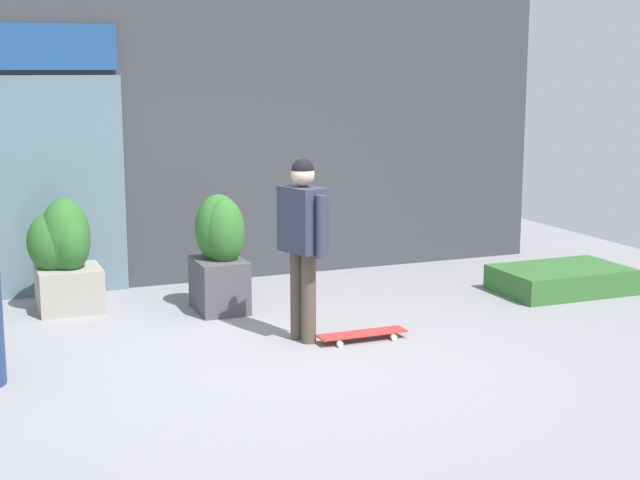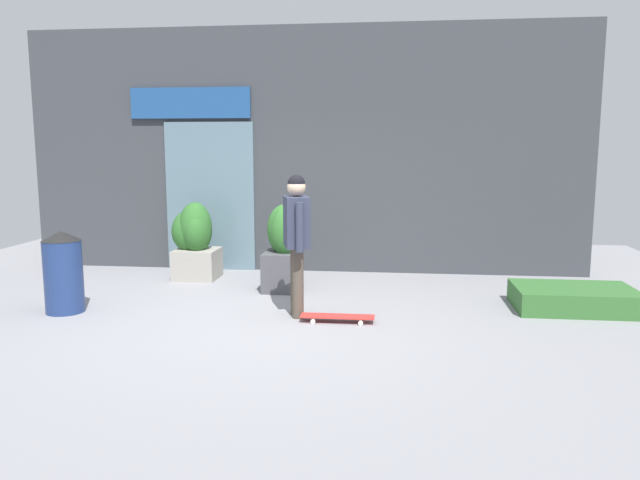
{
  "view_description": "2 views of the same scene",
  "coord_description": "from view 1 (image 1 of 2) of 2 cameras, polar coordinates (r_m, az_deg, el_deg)",
  "views": [
    {
      "loc": [
        -2.54,
        -7.23,
        2.39
      ],
      "look_at": [
        0.56,
        0.41,
        0.86
      ],
      "focal_mm": 52.38,
      "sensor_mm": 36.0,
      "label": 1
    },
    {
      "loc": [
        1.37,
        -6.48,
        1.91
      ],
      "look_at": [
        0.56,
        0.41,
        0.86
      ],
      "focal_mm": 34.16,
      "sensor_mm": 36.0,
      "label": 2
    }
  ],
  "objects": [
    {
      "name": "planter_box_right",
      "position": [
        9.53,
        -15.36,
        -0.72
      ],
      "size": [
        0.69,
        0.6,
        1.13
      ],
      "color": "gray",
      "rests_on": "ground_plane"
    },
    {
      "name": "hedge_ledge",
      "position": [
        10.37,
        14.52,
        -2.35
      ],
      "size": [
        1.38,
        0.9,
        0.27
      ],
      "primitive_type": "cube",
      "color": "#33662D",
      "rests_on": "ground_plane"
    },
    {
      "name": "skateboarder",
      "position": [
        8.09,
        -1.06,
        0.52
      ],
      "size": [
        0.37,
        0.57,
        1.62
      ],
      "rotation": [
        0.0,
        0.0,
        0.28
      ],
      "color": "#4C4238",
      "rests_on": "ground_plane"
    },
    {
      "name": "planter_box_left",
      "position": [
        9.24,
        -6.11,
        -0.67
      ],
      "size": [
        0.49,
        0.63,
        1.16
      ],
      "color": "#47474C",
      "rests_on": "ground_plane"
    },
    {
      "name": "skateboard",
      "position": [
        8.3,
        2.6,
        -5.75
      ],
      "size": [
        0.82,
        0.24,
        0.08
      ],
      "rotation": [
        0.0,
        0.0,
        0.01
      ],
      "color": "red",
      "rests_on": "ground_plane"
    },
    {
      "name": "ground_plane",
      "position": [
        8.02,
        -2.64,
        -6.79
      ],
      "size": [
        12.0,
        12.0,
        0.0
      ],
      "primitive_type": "plane",
      "color": "gray"
    },
    {
      "name": "building_facade",
      "position": [
        10.45,
        -8.33,
        7.48
      ],
      "size": [
        8.66,
        0.31,
        3.73
      ],
      "color": "#383A3F",
      "rests_on": "ground_plane"
    }
  ]
}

